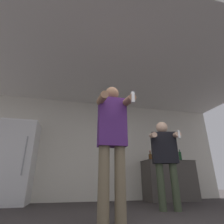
# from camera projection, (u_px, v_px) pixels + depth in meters

# --- Properties ---
(wall_back) EXTENTS (7.00, 0.06, 2.55)m
(wall_back) POSITION_uv_depth(u_px,v_px,m) (98.00, 148.00, 4.65)
(wall_back) COLOR beige
(wall_back) RESTS_ON ground_plane
(ceiling_slab) EXTENTS (7.00, 3.70, 0.05)m
(ceiling_slab) POSITION_uv_depth(u_px,v_px,m) (111.00, 73.00, 3.65)
(ceiling_slab) COLOR silver
(ceiling_slab) RESTS_ON wall_back
(refrigerator) EXTENTS (0.75, 0.67, 1.74)m
(refrigerator) POSITION_uv_depth(u_px,v_px,m) (16.00, 161.00, 3.80)
(refrigerator) COLOR white
(refrigerator) RESTS_ON ground_plane
(counter) EXTENTS (1.28, 0.64, 0.95)m
(counter) POSITION_uv_depth(u_px,v_px,m) (169.00, 180.00, 4.44)
(counter) COLOR #47423D
(counter) RESTS_ON ground_plane
(bottle_short_whiskey) EXTENTS (0.08, 0.08, 0.28)m
(bottle_short_whiskey) POSITION_uv_depth(u_px,v_px,m) (162.00, 157.00, 4.59)
(bottle_short_whiskey) COLOR black
(bottle_short_whiskey) RESTS_ON counter
(bottle_red_label) EXTENTS (0.07, 0.07, 0.34)m
(bottle_red_label) POSITION_uv_depth(u_px,v_px,m) (170.00, 156.00, 4.65)
(bottle_red_label) COLOR #194723
(bottle_red_label) RESTS_ON counter
(bottle_dark_rum) EXTENTS (0.07, 0.07, 0.32)m
(bottle_dark_rum) POSITION_uv_depth(u_px,v_px,m) (180.00, 156.00, 4.71)
(bottle_dark_rum) COLOR #194723
(bottle_dark_rum) RESTS_ON counter
(bottle_brown_liquor) EXTENTS (0.09, 0.09, 0.25)m
(bottle_brown_liquor) POSITION_uv_depth(u_px,v_px,m) (150.00, 157.00, 4.51)
(bottle_brown_liquor) COLOR #563314
(bottle_brown_liquor) RESTS_ON counter
(person_woman_foreground) EXTENTS (0.45, 0.50, 1.76)m
(person_woman_foreground) POSITION_uv_depth(u_px,v_px,m) (112.00, 138.00, 2.29)
(person_woman_foreground) COLOR #75664C
(person_woman_foreground) RESTS_ON ground_plane
(person_man_side) EXTENTS (0.58, 0.53, 1.55)m
(person_man_side) POSITION_uv_depth(u_px,v_px,m) (165.00, 155.00, 3.21)
(person_man_side) COLOR #38422D
(person_man_side) RESTS_ON ground_plane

